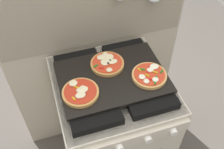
# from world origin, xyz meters

# --- Properties ---
(kitchen_backsplash) EXTENTS (1.10, 0.09, 1.55)m
(kitchen_backsplash) POSITION_xyz_m (0.00, 0.33, 0.79)
(kitchen_backsplash) COLOR #B2A893
(kitchen_backsplash) RESTS_ON ground_plane
(stove) EXTENTS (0.60, 0.64, 0.90)m
(stove) POSITION_xyz_m (-0.00, -0.00, 0.45)
(stove) COLOR beige
(stove) RESTS_ON ground_plane
(baking_tray) EXTENTS (0.54, 0.38, 0.02)m
(baking_tray) POSITION_xyz_m (0.00, 0.00, 0.91)
(baking_tray) COLOR black
(baking_tray) RESTS_ON stove
(pizza_left) EXTENTS (0.18, 0.18, 0.03)m
(pizza_left) POSITION_xyz_m (-0.18, -0.06, 0.93)
(pizza_left) COLOR tan
(pizza_left) RESTS_ON baking_tray
(pizza_right) EXTENTS (0.18, 0.18, 0.03)m
(pizza_right) POSITION_xyz_m (0.18, -0.06, 0.93)
(pizza_right) COLOR tan
(pizza_right) RESTS_ON baking_tray
(pizza_center) EXTENTS (0.18, 0.18, 0.03)m
(pizza_center) POSITION_xyz_m (0.00, 0.08, 0.93)
(pizza_center) COLOR #C18947
(pizza_center) RESTS_ON baking_tray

